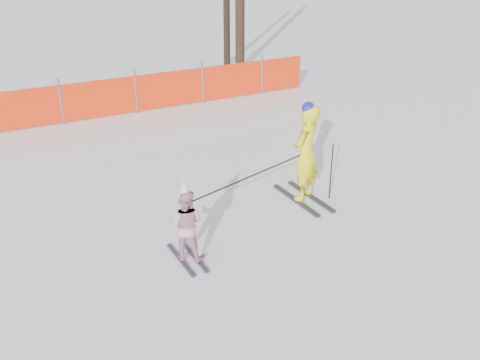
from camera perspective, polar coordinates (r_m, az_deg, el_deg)
name	(u,v)px	position (r m, az deg, el deg)	size (l,w,h in m)	color
ground	(255,249)	(8.55, 1.62, -7.34)	(120.00, 120.00, 0.00)	white
adult	(306,153)	(9.73, 7.04, 2.92)	(0.79, 1.44, 1.89)	black
child	(186,224)	(8.03, -5.80, -4.73)	(0.70, 0.99, 1.33)	black
ski_poles	(278,174)	(9.09, 4.02, 0.59)	(3.07, 0.77, 1.11)	black
safety_fence	(5,111)	(14.46, -23.80, 6.70)	(17.43, 0.06, 1.25)	#595960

